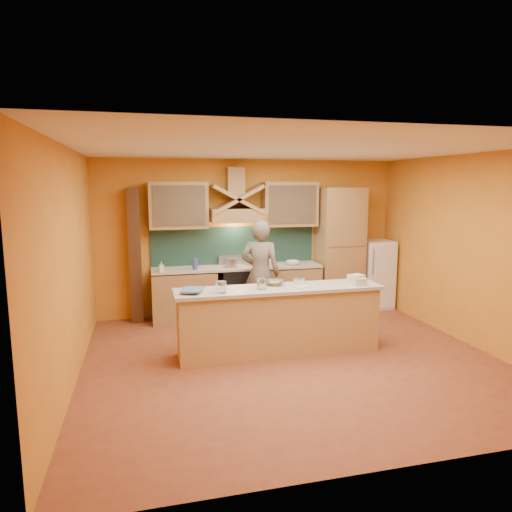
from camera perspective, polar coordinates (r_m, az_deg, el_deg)
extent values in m
cube|color=brown|center=(6.37, 4.53, -12.78)|extent=(5.50, 5.00, 0.01)
cube|color=white|center=(5.94, 4.87, 13.22)|extent=(5.50, 5.00, 0.01)
cube|color=orange|center=(8.38, -0.77, 2.39)|extent=(5.50, 0.02, 2.80)
cube|color=orange|center=(3.76, 16.98, -6.09)|extent=(5.50, 0.02, 2.80)
cube|color=orange|center=(5.75, -22.27, -1.27)|extent=(0.02, 5.00, 2.80)
cube|color=orange|center=(7.35, 25.48, 0.60)|extent=(0.02, 5.00, 2.80)
cube|color=#9E7648|center=(8.07, -8.97, -4.98)|extent=(1.10, 0.60, 0.86)
cube|color=#9E7648|center=(8.43, 4.03, -4.28)|extent=(1.10, 0.60, 0.86)
cube|color=#B7AE9B|center=(8.10, -2.34, -1.42)|extent=(3.00, 0.62, 0.04)
cube|color=black|center=(8.19, -2.32, -4.52)|extent=(0.60, 0.58, 0.90)
cube|color=#17332E|center=(8.32, -2.75, 1.29)|extent=(3.00, 0.03, 0.70)
cube|color=#9E7648|center=(8.04, -2.46, 5.11)|extent=(0.92, 0.50, 0.24)
cube|color=#9E7648|center=(8.12, -2.63, 9.24)|extent=(0.30, 0.30, 0.50)
cube|color=#9E7648|center=(7.96, -9.68, 6.25)|extent=(1.00, 0.35, 0.80)
cube|color=#9E7648|center=(8.35, 4.21, 6.47)|extent=(1.00, 0.35, 0.80)
cube|color=#9E7648|center=(8.66, 10.39, 0.78)|extent=(0.80, 0.60, 2.30)
cube|color=white|center=(9.07, 14.63, -2.20)|extent=(0.58, 0.60, 1.30)
cube|color=#472816|center=(8.05, -14.87, 0.02)|extent=(0.20, 0.30, 2.30)
cube|color=tan|center=(6.46, 2.88, -8.30)|extent=(2.80, 0.55, 0.88)
cube|color=#B7AE9B|center=(6.34, 2.91, -4.15)|extent=(2.90, 0.62, 0.05)
imported|color=#70665B|center=(7.60, 0.56, -2.18)|extent=(0.77, 0.65, 1.78)
cylinder|color=#AEAEB5|center=(8.01, -3.14, -0.92)|extent=(0.29, 0.29, 0.17)
cylinder|color=silver|center=(8.18, -0.77, -0.77)|extent=(0.25, 0.25, 0.15)
imported|color=silver|center=(7.69, -11.75, -1.35)|extent=(0.09, 0.09, 0.17)
imported|color=navy|center=(7.82, -7.63, -0.79)|extent=(0.13, 0.13, 0.25)
imported|color=white|center=(8.24, 4.62, -0.86)|extent=(0.27, 0.27, 0.08)
cube|color=white|center=(8.01, 1.16, -0.98)|extent=(0.36, 0.31, 0.11)
imported|color=#AB3D44|center=(6.16, -9.23, -4.24)|extent=(0.32, 0.39, 0.03)
imported|color=#436A94|center=(6.10, -9.09, -4.19)|extent=(0.35, 0.41, 0.03)
cylinder|color=white|center=(6.01, -4.41, -3.90)|extent=(0.15, 0.15, 0.15)
cylinder|color=silver|center=(6.20, 0.66, -3.51)|extent=(0.13, 0.13, 0.15)
cube|color=white|center=(6.47, 5.39, -3.25)|extent=(0.13, 0.13, 0.10)
imported|color=silver|center=(6.47, 2.30, -3.35)|extent=(0.35, 0.35, 0.07)
cube|color=beige|center=(6.38, 5.70, -3.80)|extent=(0.27, 0.24, 0.01)
cube|color=beige|center=(6.67, 12.42, -2.87)|extent=(0.25, 0.22, 0.14)
cube|color=beige|center=(6.60, 12.84, -3.16)|extent=(0.17, 0.13, 0.10)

